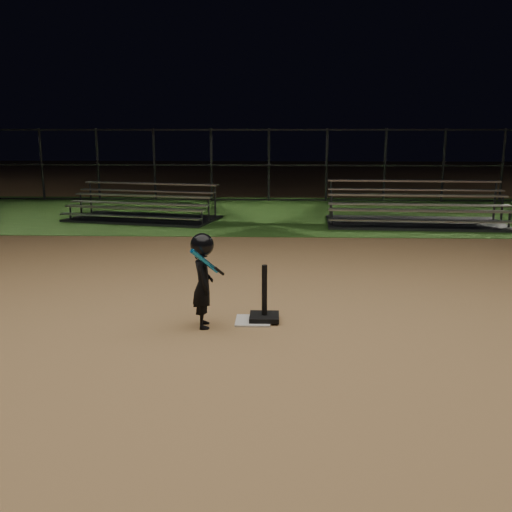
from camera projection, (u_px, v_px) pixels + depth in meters
The scene contains 8 objects.
ground at pixel (253, 322), 7.39m from camera, with size 80.00×80.00×0.00m, color #A3794A.
grass_strip at pixel (267, 213), 17.15m from camera, with size 60.00×8.00×0.01m, color #284E19.
home_plate at pixel (253, 321), 7.38m from camera, with size 0.45×0.45×0.02m, color beige.
batting_tee at pixel (264, 310), 7.38m from camera, with size 0.38×0.38×0.72m.
child_batter at pixel (203, 278), 7.06m from camera, with size 0.43×0.61×1.20m.
bleacher_left at pixel (143, 213), 15.73m from camera, with size 4.32×2.77×0.98m.
bleacher_right at pixel (415, 216), 14.95m from camera, with size 4.68×2.49×1.12m.
backstop_fence at pixel (269, 165), 19.81m from camera, with size 20.08×0.08×2.50m.
Camera 1 is at (0.30, -7.03, 2.41)m, focal length 40.09 mm.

